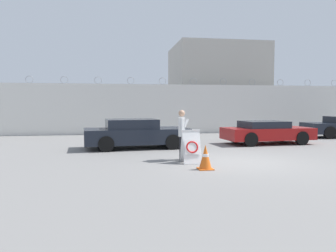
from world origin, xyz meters
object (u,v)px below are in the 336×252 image
at_px(barricade_sign, 191,146).
at_px(traffic_cone_near, 205,157).
at_px(security_guard, 182,132).
at_px(parked_car_rear_sedan, 267,132).
at_px(parked_car_front_coupe, 136,133).

height_order(barricade_sign, traffic_cone_near, barricade_sign).
bearing_deg(barricade_sign, traffic_cone_near, -81.64).
relative_size(security_guard, traffic_cone_near, 2.37).
height_order(traffic_cone_near, parked_car_rear_sedan, parked_car_rear_sedan).
bearing_deg(parked_car_rear_sedan, traffic_cone_near, -133.27).
height_order(barricade_sign, parked_car_rear_sedan, parked_car_rear_sedan).
distance_m(traffic_cone_near, parked_car_front_coupe, 5.38).
height_order(security_guard, parked_car_rear_sedan, security_guard).
height_order(security_guard, parked_car_front_coupe, security_guard).
relative_size(barricade_sign, traffic_cone_near, 1.50).
relative_size(security_guard, parked_car_rear_sedan, 0.39).
distance_m(barricade_sign, security_guard, 0.74).
height_order(traffic_cone_near, parked_car_front_coupe, parked_car_front_coupe).
relative_size(barricade_sign, parked_car_front_coupe, 0.23).
bearing_deg(security_guard, traffic_cone_near, -158.94).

